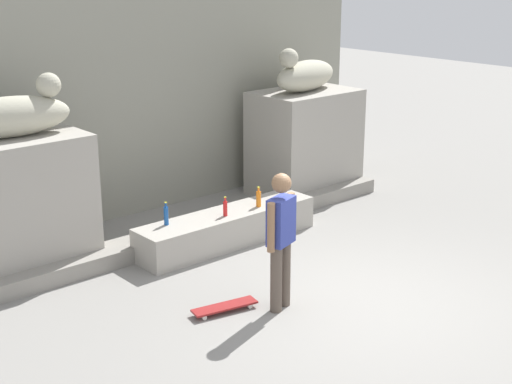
{
  "coord_description": "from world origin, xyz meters",
  "views": [
    {
      "loc": [
        -6.34,
        -5.35,
        3.97
      ],
      "look_at": [
        -0.34,
        1.51,
        1.1
      ],
      "focal_mm": 51.86,
      "sensor_mm": 36.0,
      "label": 1
    }
  ],
  "objects_px": {
    "statue_reclining_left": "(11,115)",
    "bottle_orange": "(259,198)",
    "skateboard": "(225,307)",
    "bottle_blue": "(166,215)",
    "statue_reclining_right": "(305,75)",
    "skater": "(281,235)",
    "bottle_red": "(225,208)"
  },
  "relations": [
    {
      "from": "skateboard",
      "to": "bottle_orange",
      "type": "height_order",
      "value": "bottle_orange"
    },
    {
      "from": "bottle_orange",
      "to": "bottle_blue",
      "type": "bearing_deg",
      "value": 170.68
    },
    {
      "from": "bottle_blue",
      "to": "bottle_red",
      "type": "bearing_deg",
      "value": -16.12
    },
    {
      "from": "skater",
      "to": "skateboard",
      "type": "height_order",
      "value": "skater"
    },
    {
      "from": "statue_reclining_left",
      "to": "skateboard",
      "type": "height_order",
      "value": "statue_reclining_left"
    },
    {
      "from": "statue_reclining_right",
      "to": "bottle_blue",
      "type": "distance_m",
      "value": 3.99
    },
    {
      "from": "skater",
      "to": "bottle_blue",
      "type": "distance_m",
      "value": 2.22
    },
    {
      "from": "bottle_red",
      "to": "bottle_blue",
      "type": "height_order",
      "value": "bottle_blue"
    },
    {
      "from": "statue_reclining_right",
      "to": "skater",
      "type": "distance_m",
      "value": 4.83
    },
    {
      "from": "bottle_orange",
      "to": "skater",
      "type": "bearing_deg",
      "value": -125.13
    },
    {
      "from": "bottle_orange",
      "to": "skateboard",
      "type": "bearing_deg",
      "value": -140.49
    },
    {
      "from": "statue_reclining_right",
      "to": "bottle_red",
      "type": "height_order",
      "value": "statue_reclining_right"
    },
    {
      "from": "statue_reclining_right",
      "to": "bottle_blue",
      "type": "height_order",
      "value": "statue_reclining_right"
    },
    {
      "from": "skater",
      "to": "bottle_red",
      "type": "xyz_separation_m",
      "value": [
        0.74,
        1.95,
        -0.33
      ]
    },
    {
      "from": "bottle_red",
      "to": "bottle_blue",
      "type": "xyz_separation_m",
      "value": [
        -0.85,
        0.24,
        0.02
      ]
    },
    {
      "from": "statue_reclining_left",
      "to": "skater",
      "type": "distance_m",
      "value": 3.79
    },
    {
      "from": "statue_reclining_right",
      "to": "skater",
      "type": "height_order",
      "value": "statue_reclining_right"
    },
    {
      "from": "skateboard",
      "to": "bottle_blue",
      "type": "height_order",
      "value": "bottle_blue"
    },
    {
      "from": "statue_reclining_left",
      "to": "bottle_blue",
      "type": "height_order",
      "value": "statue_reclining_left"
    },
    {
      "from": "skater",
      "to": "skateboard",
      "type": "bearing_deg",
      "value": -49.15
    },
    {
      "from": "statue_reclining_left",
      "to": "bottle_blue",
      "type": "xyz_separation_m",
      "value": [
        1.65,
        -0.95,
        -1.48
      ]
    },
    {
      "from": "statue_reclining_left",
      "to": "skater",
      "type": "xyz_separation_m",
      "value": [
        1.75,
        -3.15,
        -1.17
      ]
    },
    {
      "from": "statue_reclining_left",
      "to": "bottle_orange",
      "type": "xyz_separation_m",
      "value": [
        3.13,
        -1.19,
        -1.49
      ]
    },
    {
      "from": "statue_reclining_right",
      "to": "skateboard",
      "type": "bearing_deg",
      "value": 20.88
    },
    {
      "from": "skater",
      "to": "bottle_blue",
      "type": "bearing_deg",
      "value": -104.17
    },
    {
      "from": "statue_reclining_left",
      "to": "skater",
      "type": "relative_size",
      "value": 0.99
    },
    {
      "from": "bottle_orange",
      "to": "statue_reclining_left",
      "type": "bearing_deg",
      "value": 159.08
    },
    {
      "from": "skateboard",
      "to": "bottle_orange",
      "type": "distance_m",
      "value": 2.57
    },
    {
      "from": "statue_reclining_left",
      "to": "bottle_blue",
      "type": "distance_m",
      "value": 2.41
    },
    {
      "from": "skater",
      "to": "bottle_orange",
      "type": "distance_m",
      "value": 2.41
    },
    {
      "from": "skateboard",
      "to": "bottle_red",
      "type": "distance_m",
      "value": 2.13
    },
    {
      "from": "skateboard",
      "to": "statue_reclining_left",
      "type": "bearing_deg",
      "value": -55.04
    }
  ]
}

